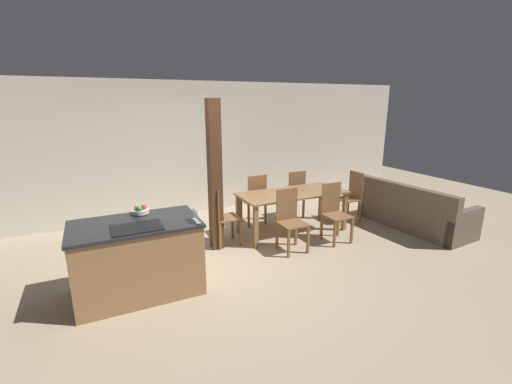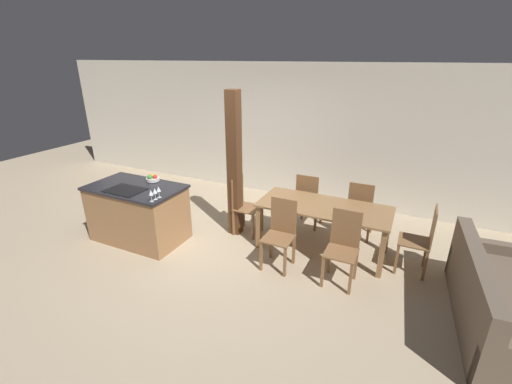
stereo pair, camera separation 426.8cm
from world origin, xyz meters
TOP-DOWN VIEW (x-y plane):
  - ground_plane at (0.00, 0.00)m, footprint 16.00×16.00m
  - wall_back at (0.00, 2.53)m, footprint 11.20×0.08m
  - kitchen_island at (-1.25, -0.32)m, footprint 1.48×0.87m
  - fruit_bowl at (-1.14, -0.02)m, footprint 0.21×0.21m
  - wine_glass_near at (-0.58, -0.68)m, footprint 0.06×0.06m
  - wine_glass_middle at (-0.58, -0.60)m, footprint 0.06×0.06m
  - wine_glass_far at (-0.58, -0.53)m, footprint 0.06×0.06m
  - dining_table at (1.52, 0.61)m, footprint 1.93×0.84m
  - dining_chair_near_left at (1.09, -0.03)m, footprint 0.40×0.40m
  - dining_chair_near_right at (1.96, -0.03)m, footprint 0.40×0.40m
  - dining_chair_far_left at (1.09, 1.25)m, footprint 0.40×0.40m
  - dining_chair_far_right at (1.96, 1.25)m, footprint 0.40×0.40m
  - dining_chair_head_end at (0.18, 0.61)m, footprint 0.40×0.40m
  - dining_chair_foot_end at (2.87, 0.61)m, footprint 0.40×0.40m
  - couch at (3.68, -0.18)m, footprint 0.96×2.07m
  - timber_post at (0.06, 0.54)m, footprint 0.19×0.19m

SIDE VIEW (x-z plane):
  - ground_plane at x=0.00m, z-range 0.00..0.00m
  - couch at x=3.68m, z-range -0.14..0.72m
  - kitchen_island at x=-1.25m, z-range 0.00..0.92m
  - dining_chair_near_left at x=1.09m, z-range 0.02..1.00m
  - dining_chair_near_right at x=1.96m, z-range 0.02..1.00m
  - dining_chair_far_left at x=1.09m, z-range 0.02..1.00m
  - dining_chair_far_right at x=1.96m, z-range 0.02..1.00m
  - dining_chair_head_end at x=0.18m, z-range 0.02..1.00m
  - dining_chair_foot_end at x=2.87m, z-range 0.02..1.00m
  - dining_table at x=1.52m, z-range 0.27..1.02m
  - fruit_bowl at x=-1.14m, z-range 0.91..1.02m
  - wine_glass_near at x=-0.58m, z-range 0.96..1.13m
  - wine_glass_middle at x=-0.58m, z-range 0.96..1.13m
  - wine_glass_far at x=-0.58m, z-range 0.96..1.13m
  - timber_post at x=0.06m, z-range 0.00..2.35m
  - wall_back at x=0.00m, z-range 0.00..2.70m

